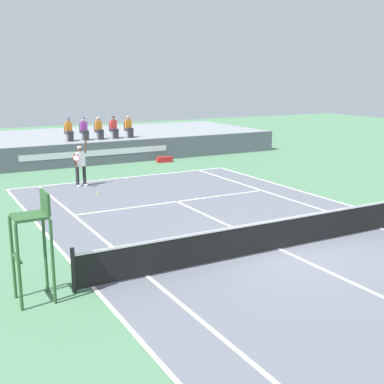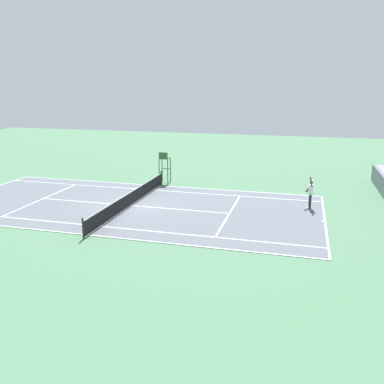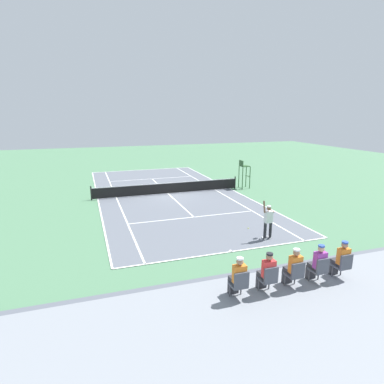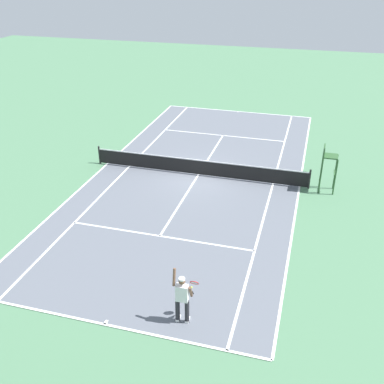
{
  "view_description": "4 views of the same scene",
  "coord_description": "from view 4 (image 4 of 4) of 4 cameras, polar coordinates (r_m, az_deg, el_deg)",
  "views": [
    {
      "loc": [
        -8.77,
        -10.67,
        4.83
      ],
      "look_at": [
        -0.73,
        3.87,
        1.0
      ],
      "focal_mm": 47.19,
      "sensor_mm": 36.0,
      "label": 1
    },
    {
      "loc": [
        23.33,
        10.38,
        7.56
      ],
      "look_at": [
        -0.73,
        3.87,
        1.0
      ],
      "focal_mm": 38.48,
      "sensor_mm": 36.0,
      "label": 2
    },
    {
      "loc": [
        6.28,
        24.74,
        6.37
      ],
      "look_at": [
        -0.73,
        3.87,
        1.0
      ],
      "focal_mm": 30.39,
      "sensor_mm": 36.0,
      "label": 3
    },
    {
      "loc": [
        -5.81,
        21.85,
        10.79
      ],
      "look_at": [
        -0.73,
        3.87,
        1.0
      ],
      "focal_mm": 42.4,
      "sensor_mm": 36.0,
      "label": 4
    }
  ],
  "objects": [
    {
      "name": "ground_plane",
      "position": [
        25.06,
        0.8,
        2.13
      ],
      "size": [
        80.0,
        80.0,
        0.0
      ],
      "primitive_type": "plane",
      "color": "#4C7A56"
    },
    {
      "name": "court",
      "position": [
        25.05,
        0.8,
        2.16
      ],
      "size": [
        11.08,
        23.88,
        0.03
      ],
      "color": "slate",
      "rests_on": "ground"
    },
    {
      "name": "net",
      "position": [
        24.83,
        0.81,
        3.22
      ],
      "size": [
        11.98,
        0.1,
        1.07
      ],
      "color": "black",
      "rests_on": "ground"
    },
    {
      "name": "tennis_player",
      "position": [
        14.98,
        -1.21,
        -13.2
      ],
      "size": [
        0.76,
        0.64,
        2.08
      ],
      "color": "#232328",
      "rests_on": "ground"
    },
    {
      "name": "tennis_ball",
      "position": [
        16.89,
        -0.06,
        -11.9
      ],
      "size": [
        0.07,
        0.07,
        0.07
      ],
      "primitive_type": "sphere",
      "color": "#D1E533",
      "rests_on": "ground"
    },
    {
      "name": "umpire_chair",
      "position": [
        23.74,
        16.78,
        3.53
      ],
      "size": [
        0.77,
        0.77,
        2.44
      ],
      "color": "#2D562D",
      "rests_on": "ground"
    }
  ]
}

